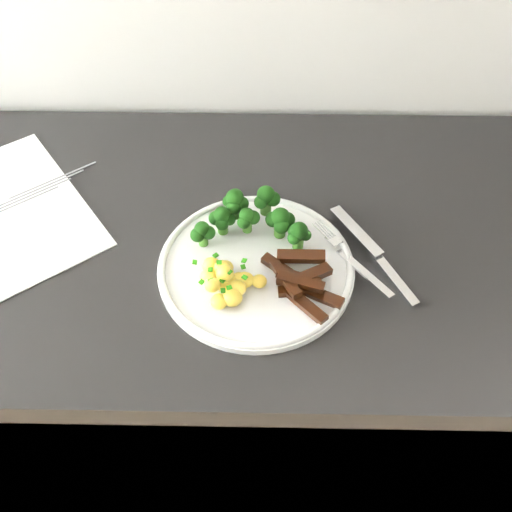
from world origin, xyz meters
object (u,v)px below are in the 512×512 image
(recipe_paper, at_px, (5,214))
(plate, at_px, (256,266))
(broccoli, at_px, (251,216))
(beef_strips, at_px, (301,280))
(counter, at_px, (220,375))
(knife, at_px, (383,265))
(fork, at_px, (354,261))
(potatoes, at_px, (226,280))

(recipe_paper, height_order, plate, plate)
(broccoli, height_order, beef_strips, broccoli)
(recipe_paper, xyz_separation_m, plate, (0.39, -0.10, 0.01))
(beef_strips, bearing_deg, counter, 143.70)
(beef_strips, bearing_deg, knife, 18.12)
(broccoli, bearing_deg, plate, -82.92)
(fork, distance_m, knife, 0.04)
(recipe_paper, height_order, knife, knife)
(fork, bearing_deg, beef_strips, -153.61)
(recipe_paper, relative_size, beef_strips, 3.33)
(broccoli, relative_size, beef_strips, 1.47)
(beef_strips, relative_size, fork, 0.82)
(potatoes, distance_m, beef_strips, 0.10)
(plate, bearing_deg, knife, 1.33)
(counter, distance_m, beef_strips, 0.48)
(plate, xyz_separation_m, fork, (0.14, 0.00, 0.01))
(potatoes, bearing_deg, fork, 12.49)
(counter, xyz_separation_m, fork, (0.21, -0.06, 0.45))
(broccoli, bearing_deg, knife, -17.60)
(plate, distance_m, fork, 0.14)
(potatoes, relative_size, knife, 0.55)
(plate, bearing_deg, recipe_paper, 165.29)
(recipe_paper, bearing_deg, fork, -10.70)
(broccoli, bearing_deg, counter, 178.53)
(plate, distance_m, potatoes, 0.06)
(potatoes, xyz_separation_m, knife, (0.22, 0.04, -0.01))
(counter, relative_size, recipe_paper, 6.00)
(knife, bearing_deg, recipe_paper, 170.22)
(counter, distance_m, potatoes, 0.47)
(broccoli, height_order, potatoes, broccoli)
(recipe_paper, xyz_separation_m, knife, (0.56, -0.10, 0.01))
(plate, bearing_deg, potatoes, -137.86)
(beef_strips, height_order, fork, beef_strips)
(recipe_paper, relative_size, broccoli, 2.26)
(fork, bearing_deg, potatoes, -167.51)
(counter, relative_size, fork, 16.36)
(potatoes, bearing_deg, counter, 109.22)
(plate, bearing_deg, fork, 1.20)
(plate, xyz_separation_m, potatoes, (-0.04, -0.04, 0.02))
(recipe_paper, relative_size, knife, 2.11)
(counter, distance_m, plate, 0.45)
(counter, xyz_separation_m, plate, (0.07, -0.06, 0.44))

